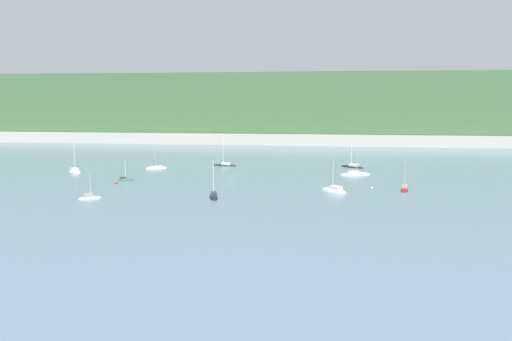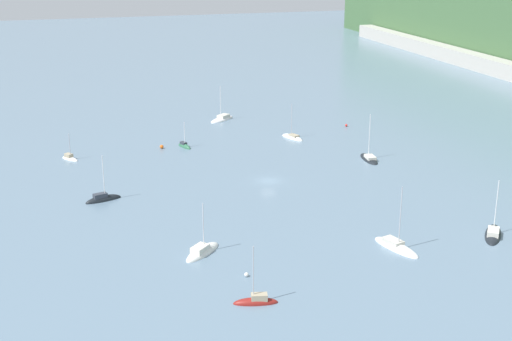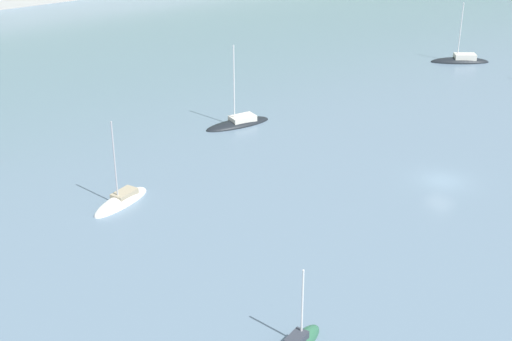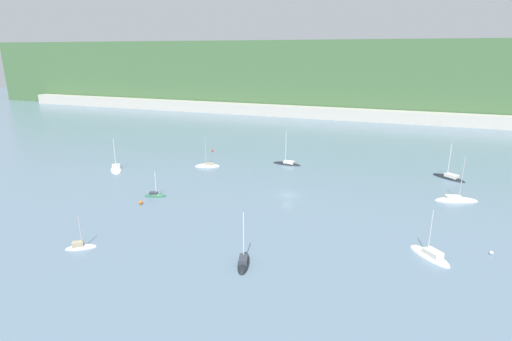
# 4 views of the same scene
# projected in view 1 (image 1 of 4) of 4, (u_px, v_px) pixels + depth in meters

# --- Properties ---
(ground_plane) EXTENTS (600.00, 600.00, 0.00)m
(ground_plane) POSITION_uv_depth(u_px,v_px,m) (232.00, 177.00, 139.65)
(ground_plane) COLOR slate
(hillside_ridge) EXTENTS (433.96, 72.91, 35.41)m
(hillside_ridge) POSITION_uv_depth(u_px,v_px,m) (280.00, 108.00, 280.18)
(hillside_ridge) COLOR #42663D
(hillside_ridge) RESTS_ON ground_plane
(shore_town_strip) EXTENTS (368.86, 6.00, 5.16)m
(shore_town_strip) POSITION_uv_depth(u_px,v_px,m) (272.00, 140.00, 243.04)
(shore_town_strip) COLOR #B7B2A8
(shore_town_strip) RESTS_ON ground_plane
(sailboat_0) EXTENTS (8.33, 7.13, 9.50)m
(sailboat_0) POSITION_uv_depth(u_px,v_px,m) (353.00, 167.00, 159.81)
(sailboat_0) COLOR black
(sailboat_0) RESTS_ON ground_plane
(sailboat_1) EXTENTS (4.85, 3.95, 6.12)m
(sailboat_1) POSITION_uv_depth(u_px,v_px,m) (90.00, 198.00, 108.45)
(sailboat_1) COLOR white
(sailboat_1) RESTS_ON ground_plane
(sailboat_2) EXTENTS (7.64, 8.34, 9.45)m
(sailboat_2) POSITION_uv_depth(u_px,v_px,m) (75.00, 172.00, 149.30)
(sailboat_2) COLOR silver
(sailboat_2) RESTS_ON ground_plane
(sailboat_3) EXTENTS (2.77, 5.89, 8.58)m
(sailboat_3) POSITION_uv_depth(u_px,v_px,m) (404.00, 190.00, 118.05)
(sailboat_3) COLOR maroon
(sailboat_3) RESTS_ON ground_plane
(sailboat_4) EXTENTS (6.95, 4.24, 8.87)m
(sailboat_4) POSITION_uv_depth(u_px,v_px,m) (157.00, 168.00, 157.35)
(sailboat_4) COLOR white
(sailboat_4) RESTS_ON ground_plane
(sailboat_5) EXTENTS (7.07, 7.20, 8.50)m
(sailboat_5) POSITION_uv_depth(u_px,v_px,m) (334.00, 191.00, 117.15)
(sailboat_5) COLOR white
(sailboat_5) RESTS_ON ground_plane
(sailboat_6) EXTENTS (4.87, 2.77, 6.44)m
(sailboat_6) POSITION_uv_depth(u_px,v_px,m) (125.00, 180.00, 132.79)
(sailboat_6) COLOR #2D6647
(sailboat_6) RESTS_ON ground_plane
(sailboat_7) EXTENTS (8.35, 3.33, 10.01)m
(sailboat_7) POSITION_uv_depth(u_px,v_px,m) (225.00, 165.00, 164.19)
(sailboat_7) COLOR black
(sailboat_7) RESTS_ON ground_plane
(sailboat_8) EXTENTS (3.52, 6.74, 9.05)m
(sailboat_8) POSITION_uv_depth(u_px,v_px,m) (214.00, 197.00, 109.10)
(sailboat_8) COLOR black
(sailboat_8) RESTS_ON ground_plane
(sailboat_9) EXTENTS (9.19, 4.86, 10.60)m
(sailboat_9) POSITION_uv_depth(u_px,v_px,m) (355.00, 175.00, 143.57)
(sailboat_9) COLOR white
(sailboat_9) RESTS_ON ground_plane
(mooring_buoy_0) EXTENTS (0.83, 0.83, 0.83)m
(mooring_buoy_0) POSITION_uv_depth(u_px,v_px,m) (116.00, 182.00, 127.91)
(mooring_buoy_0) COLOR orange
(mooring_buoy_0) RESTS_ON ground_plane
(mooring_buoy_1) EXTENTS (0.60, 0.60, 0.60)m
(mooring_buoy_1) POSITION_uv_depth(u_px,v_px,m) (372.00, 188.00, 119.89)
(mooring_buoy_1) COLOR white
(mooring_buoy_1) RESTS_ON ground_plane
(mooring_buoy_2) EXTENTS (0.62, 0.62, 0.62)m
(mooring_buoy_2) POSITION_uv_depth(u_px,v_px,m) (155.00, 161.00, 173.95)
(mooring_buoy_2) COLOR red
(mooring_buoy_2) RESTS_ON ground_plane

